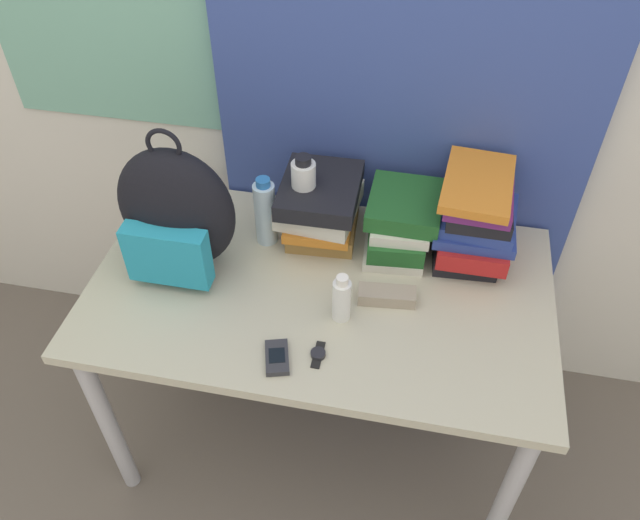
{
  "coord_description": "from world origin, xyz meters",
  "views": [
    {
      "loc": [
        0.23,
        -0.77,
        1.93
      ],
      "look_at": [
        0.0,
        0.36,
        0.82
      ],
      "focal_mm": 35.0,
      "sensor_mm": 36.0,
      "label": 1
    }
  ],
  "objects": [
    {
      "name": "wall_back",
      "position": [
        -0.0,
        0.81,
        1.25
      ],
      "size": [
        6.0,
        0.06,
        2.5
      ],
      "color": "silver",
      "rests_on": "ground_plane"
    },
    {
      "name": "sports_bottle",
      "position": [
        -0.08,
        0.55,
        0.85
      ],
      "size": [
        0.07,
        0.07,
        0.28
      ],
      "color": "white",
      "rests_on": "desk"
    },
    {
      "name": "book_stack_left",
      "position": [
        -0.04,
        0.57,
        0.82
      ],
      "size": [
        0.22,
        0.26,
        0.19
      ],
      "color": "olive",
      "rests_on": "desk"
    },
    {
      "name": "sunglasses_case",
      "position": [
        0.18,
        0.35,
        0.73
      ],
      "size": [
        0.15,
        0.07,
        0.04
      ],
      "color": "gray",
      "rests_on": "desk"
    },
    {
      "name": "sunscreen_bottle",
      "position": [
        0.07,
        0.27,
        0.78
      ],
      "size": [
        0.05,
        0.05,
        0.14
      ],
      "color": "white",
      "rests_on": "desk"
    },
    {
      "name": "backpack",
      "position": [
        -0.39,
        0.38,
        0.89
      ],
      "size": [
        0.31,
        0.21,
        0.43
      ],
      "color": "black",
      "rests_on": "desk"
    },
    {
      "name": "desk",
      "position": [
        0.0,
        0.36,
        0.63
      ],
      "size": [
        1.23,
        0.72,
        0.72
      ],
      "color": "#B7B299",
      "rests_on": "ground_plane"
    },
    {
      "name": "wristwatch",
      "position": [
        0.04,
        0.14,
        0.72
      ],
      "size": [
        0.04,
        0.08,
        0.01
      ],
      "color": "black",
      "rests_on": "desk"
    },
    {
      "name": "cell_phone",
      "position": [
        -0.05,
        0.1,
        0.72
      ],
      "size": [
        0.08,
        0.11,
        0.02
      ],
      "color": "#2D2D33",
      "rests_on": "desk"
    },
    {
      "name": "book_stack_right",
      "position": [
        0.38,
        0.57,
        0.84
      ],
      "size": [
        0.22,
        0.29,
        0.26
      ],
      "color": "black",
      "rests_on": "desk"
    },
    {
      "name": "curtain_blue",
      "position": [
        0.15,
        0.75,
        1.25
      ],
      "size": [
        1.05,
        0.04,
        2.5
      ],
      "color": "#384C93",
      "rests_on": "ground_plane"
    },
    {
      "name": "book_stack_center",
      "position": [
        0.18,
        0.57,
        0.8
      ],
      "size": [
        0.21,
        0.28,
        0.17
      ],
      "color": "silver",
      "rests_on": "desk"
    },
    {
      "name": "water_bottle",
      "position": [
        -0.19,
        0.52,
        0.82
      ],
      "size": [
        0.06,
        0.06,
        0.22
      ],
      "color": "silver",
      "rests_on": "desk"
    }
  ]
}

